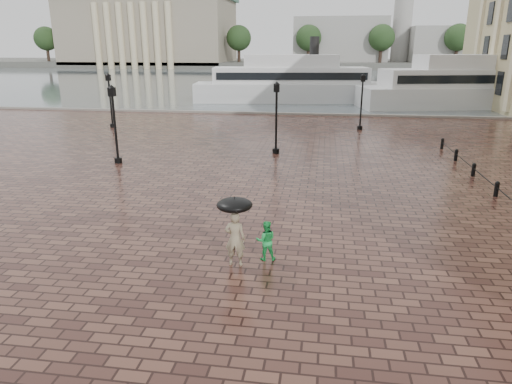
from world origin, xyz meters
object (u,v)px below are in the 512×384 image
adult_pedestrian (235,239)px  street_lamps (219,109)px  child_pedestrian (266,240)px  ferry_near (290,82)px  ferry_far (468,86)px

adult_pedestrian → street_lamps: bearing=-75.9°
child_pedestrian → ferry_near: bearing=-98.4°
street_lamps → ferry_far: ferry_far is taller
ferry_near → ferry_far: (20.33, -3.06, 0.03)m
street_lamps → adult_pedestrian: street_lamps is taller
adult_pedestrian → child_pedestrian: adult_pedestrian is taller
street_lamps → adult_pedestrian: size_ratio=12.11×
child_pedestrian → street_lamps: bearing=-84.8°
adult_pedestrian → ferry_near: ferry_near is taller
street_lamps → child_pedestrian: bearing=-73.0°
street_lamps → ferry_far: (23.43, 23.37, 0.06)m
child_pedestrian → ferry_near: 45.63m
adult_pedestrian → ferry_far: bearing=-113.3°
ferry_near → child_pedestrian: bearing=-94.2°
ferry_far → child_pedestrian: bearing=-125.5°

